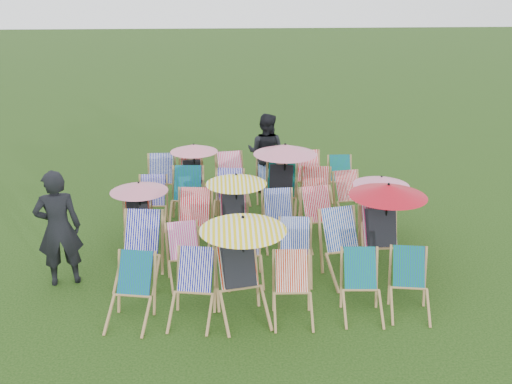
{
  "coord_description": "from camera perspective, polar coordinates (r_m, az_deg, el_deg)",
  "views": [
    {
      "loc": [
        -0.69,
        -9.07,
        4.4
      ],
      "look_at": [
        -0.02,
        0.36,
        0.9
      ],
      "focal_mm": 40.0,
      "sensor_mm": 36.0,
      "label": 1
    }
  ],
  "objects": [
    {
      "name": "deckchair_3",
      "position": [
        7.94,
        3.7,
        -9.74
      ],
      "size": [
        0.61,
        0.82,
        0.86
      ],
      "rotation": [
        0.0,
        0.0,
        -0.05
      ],
      "color": "#9A7848",
      "rests_on": "ground"
    },
    {
      "name": "deckchair_17",
      "position": [
        10.34,
        12.07,
        -1.58
      ],
      "size": [
        0.99,
        1.06,
        1.18
      ],
      "rotation": [
        0.0,
        0.0,
        -0.15
      ],
      "color": "#9A7848",
      "rests_on": "ground"
    },
    {
      "name": "deckchair_8",
      "position": [
        8.89,
        -1.16,
        -6.1
      ],
      "size": [
        0.61,
        0.84,
        0.89
      ],
      "rotation": [
        0.0,
        0.0,
        0.02
      ],
      "color": "#9A7848",
      "rests_on": "ground"
    },
    {
      "name": "deckchair_13",
      "position": [
        9.87,
        -6.31,
        -3.11
      ],
      "size": [
        0.75,
        0.98,
        0.99
      ],
      "rotation": [
        0.0,
        0.0,
        -0.11
      ],
      "color": "#9A7848",
      "rests_on": "ground"
    },
    {
      "name": "deckchair_25",
      "position": [
        12.13,
        -6.29,
        2.08
      ],
      "size": [
        1.0,
        1.08,
        1.19
      ],
      "rotation": [
        0.0,
        0.0,
        0.15
      ],
      "color": "#9A7848",
      "rests_on": "ground"
    },
    {
      "name": "deckchair_23",
      "position": [
        11.26,
        9.53,
        -0.56
      ],
      "size": [
        0.7,
        0.89,
        0.88
      ],
      "rotation": [
        0.0,
        0.0,
        0.16
      ],
      "color": "#9A7848",
      "rests_on": "ground"
    },
    {
      "name": "deckchair_26",
      "position": [
        12.02,
        -2.36,
        1.31
      ],
      "size": [
        0.78,
        0.99,
        0.98
      ],
      "rotation": [
        0.0,
        0.0,
        0.16
      ],
      "color": "#9A7848",
      "rests_on": "ground"
    },
    {
      "name": "deckchair_2",
      "position": [
        7.85,
        -1.42,
        -7.41
      ],
      "size": [
        1.2,
        1.3,
        1.42
      ],
      "rotation": [
        0.0,
        0.0,
        0.2
      ],
      "color": "#9A7848",
      "rests_on": "ground"
    },
    {
      "name": "person_left",
      "position": [
        9.08,
        -19.15,
        -3.44
      ],
      "size": [
        0.75,
        0.58,
        1.83
      ],
      "primitive_type": "imported",
      "rotation": [
        0.0,
        0.0,
        3.37
      ],
      "color": "black",
      "rests_on": "ground"
    },
    {
      "name": "deckchair_10",
      "position": [
        9.02,
        9.01,
        -5.5
      ],
      "size": [
        0.84,
        1.04,
        1.01
      ],
      "rotation": [
        0.0,
        0.0,
        0.2
      ],
      "color": "#9A7848",
      "rests_on": "ground"
    },
    {
      "name": "deckchair_29",
      "position": [
        12.36,
        8.58,
        1.33
      ],
      "size": [
        0.57,
        0.79,
        0.85
      ],
      "rotation": [
        0.0,
        0.0,
        -0.01
      ],
      "color": "#9A7848",
      "rests_on": "ground"
    },
    {
      "name": "deckchair_24",
      "position": [
        12.09,
        -9.48,
        1.12
      ],
      "size": [
        0.64,
        0.89,
        0.96
      ],
      "rotation": [
        0.0,
        0.0,
        0.0
      ],
      "color": "#9A7848",
      "rests_on": "ground"
    },
    {
      "name": "deckchair_14",
      "position": [
        9.96,
        -2.17,
        -1.7
      ],
      "size": [
        1.07,
        1.11,
        1.27
      ],
      "rotation": [
        0.0,
        0.0,
        0.01
      ],
      "color": "#9A7848",
      "rests_on": "ground"
    },
    {
      "name": "ground",
      "position": [
        10.1,
        0.28,
        -5.5
      ],
      "size": [
        100.0,
        100.0,
        0.0
      ],
      "primitive_type": "plane",
      "color": "black",
      "rests_on": "ground"
    },
    {
      "name": "deckchair_16",
      "position": [
        10.11,
        6.52,
        -2.69
      ],
      "size": [
        0.74,
        0.94,
        0.94
      ],
      "rotation": [
        0.0,
        0.0,
        0.14
      ],
      "color": "#9A7848",
      "rests_on": "ground"
    },
    {
      "name": "deckchair_20",
      "position": [
        11.06,
        -2.8,
        -0.54
      ],
      "size": [
        0.72,
        0.93,
        0.93
      ],
      "rotation": [
        0.0,
        0.0,
        -0.13
      ],
      "color": "#9A7848",
      "rests_on": "ground"
    },
    {
      "name": "deckchair_12",
      "position": [
        10.03,
        -11.67,
        -2.27
      ],
      "size": [
        0.99,
        1.06,
        1.18
      ],
      "rotation": [
        0.0,
        0.0,
        0.11
      ],
      "color": "#9A7848",
      "rests_on": "ground"
    },
    {
      "name": "deckchair_6",
      "position": [
        8.99,
        -11.64,
        -5.76
      ],
      "size": [
        0.79,
        1.01,
        1.02
      ],
      "rotation": [
        0.0,
        0.0,
        -0.13
      ],
      "color": "#9A7848",
      "rests_on": "ground"
    },
    {
      "name": "deckchair_4",
      "position": [
        8.13,
        10.57,
        -9.3
      ],
      "size": [
        0.63,
        0.83,
        0.86
      ],
      "rotation": [
        0.0,
        0.0,
        -0.07
      ],
      "color": "#9A7848",
      "rests_on": "ground"
    },
    {
      "name": "person_rear",
      "position": [
        12.5,
        1.0,
        3.94
      ],
      "size": [
        1.04,
        0.94,
        1.75
      ],
      "primitive_type": "imported",
      "rotation": [
        0.0,
        0.0,
        2.75
      ],
      "color": "black",
      "rests_on": "ground"
    },
    {
      "name": "deckchair_7",
      "position": [
        8.89,
        -7.08,
        -6.39
      ],
      "size": [
        0.69,
        0.87,
        0.85
      ],
      "rotation": [
        0.0,
        0.0,
        0.18
      ],
      "color": "#9A7848",
      "rests_on": "ground"
    },
    {
      "name": "deckchair_5",
      "position": [
        8.33,
        15.16,
        -8.95
      ],
      "size": [
        0.69,
        0.87,
        0.85
      ],
      "rotation": [
        0.0,
        0.0,
        -0.17
      ],
      "color": "#9A7848",
      "rests_on": "ground"
    },
    {
      "name": "deckchair_18",
      "position": [
        11.01,
        -10.41,
        -1.08
      ],
      "size": [
        0.62,
        0.84,
        0.89
      ],
      "rotation": [
        0.0,
        0.0,
        -0.04
      ],
      "color": "#9A7848",
      "rests_on": "ground"
    },
    {
      "name": "deckchair_28",
      "position": [
        12.16,
        5.42,
        1.45
      ],
      "size": [
        0.72,
        0.95,
        0.97
      ],
      "rotation": [
        0.0,
        0.0,
        0.09
      ],
      "color": "#9A7848",
      "rests_on": "ground"
    },
    {
      "name": "deckchair_1",
      "position": [
        7.93,
        -6.4,
        -9.65
      ],
      "size": [
        0.74,
        0.93,
        0.91
      ],
      "rotation": [
        0.0,
        0.0,
        -0.18
      ],
      "color": "#9A7848",
      "rests_on": "ground"
    },
    {
      "name": "deckchair_0",
      "position": [
        8.03,
        -12.47,
        -9.76
      ],
      "size": [
        0.73,
        0.91,
        0.88
      ],
      "rotation": [
        0.0,
        0.0,
        -0.2
      ],
      "color": "#9A7848",
      "rests_on": "ground"
    },
    {
      "name": "deckchair_19",
      "position": [
        11.03,
        -6.99,
        -0.52
      ],
      "size": [
        0.74,
        0.98,
        1.01
      ],
      "rotation": [
        0.0,
        0.0,
        -0.08
      ],
      "color": "#9A7848",
      "rests_on": "ground"
    },
    {
      "name": "deckchair_9",
      "position": [
        8.96,
        3.92,
        -5.99
      ],
      "size": [
        0.67,
        0.86,
        0.87
      ],
      "rotation": [
        0.0,
        0.0,
        -0.12
      ],
      "color": "#9A7848",
      "rests_on": "ground"
    },
    {
      "name": "deckchair_22",
      "position": [
        11.13,
        5.9,
        -0.41
      ],
      "size": [
        0.8,
        0.99,
        0.96
      ],
      "rotation": [
        0.0,
        0.0,
        -0.2
      ],
      "color": "#9A7848",
      "rests_on": "ground"
    },
    {
      "name": "deckchair_27",
      "position": [
        12.15,
        1.3,
        1.24
      ],
      "size": [
        0.6,
        0.81,
        0.86
      ],
      "rotation": [
        0.0,
        0.0,
        -0.04
      ],
      "color": "#9A7848",
      "rests_on": "ground"
    },
    {
      "name": "deckchair_21",
      "position": [
        11.09,
        2.59,
        1.2
      ],
      "size": [
        1.23,
        1.31,
        1.46
      ],
      "rotation": [
        0.0,
        0.0,
        -0.18
      ],
      "color": "#9A7848",
      "rests_on": "ground"
    },
    {
      "name": "deckchair_11",
      "position": [
        9.19,
        12.71,
        -3.52
      ],
      "size": [
        1.22,
        1.26,
        1.45
      ],
      "rotation": [
        0.0,
        0.0,
        0.01
      ],
      "color": "#9A7848",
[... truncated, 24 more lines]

